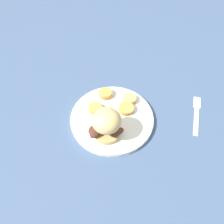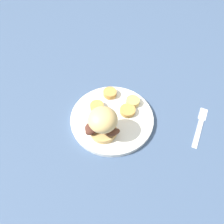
% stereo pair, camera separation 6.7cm
% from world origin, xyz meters
% --- Properties ---
extents(ground_plane, '(4.00, 4.00, 0.00)m').
position_xyz_m(ground_plane, '(0.00, 0.00, 0.00)').
color(ground_plane, '#3D5170').
extents(dinner_plate, '(0.27, 0.27, 0.02)m').
position_xyz_m(dinner_plate, '(0.00, 0.00, 0.01)').
color(dinner_plate, white).
rests_on(dinner_plate, ground_plane).
extents(sandwich, '(0.09, 0.11, 0.10)m').
position_xyz_m(sandwich, '(-0.07, -0.00, 0.07)').
color(sandwich, tan).
rests_on(sandwich, dinner_plate).
extents(potato_round_0, '(0.04, 0.04, 0.02)m').
position_xyz_m(potato_round_0, '(0.01, 0.06, 0.02)').
color(potato_round_0, '#BC8942').
rests_on(potato_round_0, dinner_plate).
extents(potato_round_1, '(0.05, 0.05, 0.02)m').
position_xyz_m(potato_round_1, '(0.08, 0.04, 0.02)').
color(potato_round_1, '#BC8942').
rests_on(potato_round_1, dinner_plate).
extents(potato_round_2, '(0.04, 0.04, 0.02)m').
position_xyz_m(potato_round_2, '(0.08, -0.04, 0.02)').
color(potato_round_2, tan).
rests_on(potato_round_2, dinner_plate).
extents(potato_round_3, '(0.05, 0.05, 0.01)m').
position_xyz_m(potato_round_3, '(0.04, -0.04, 0.02)').
color(potato_round_3, '#BC8942').
rests_on(potato_round_3, dinner_plate).
extents(fork, '(0.16, 0.03, 0.00)m').
position_xyz_m(fork, '(0.09, -0.27, 0.00)').
color(fork, silver).
rests_on(fork, ground_plane).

